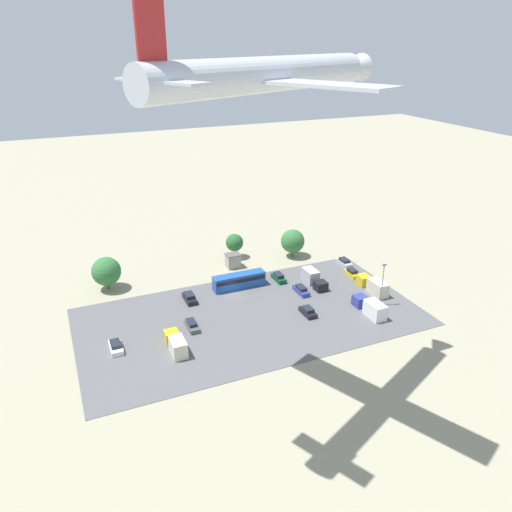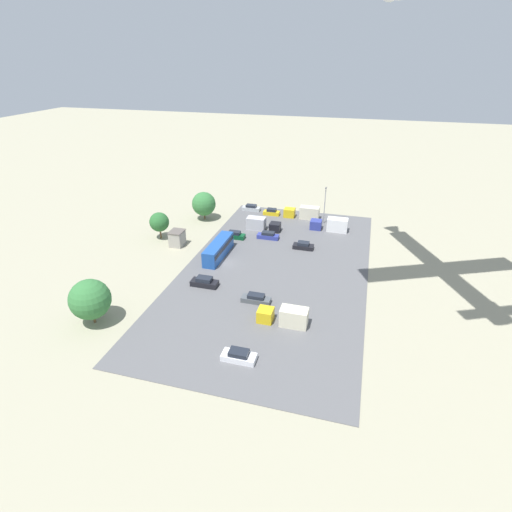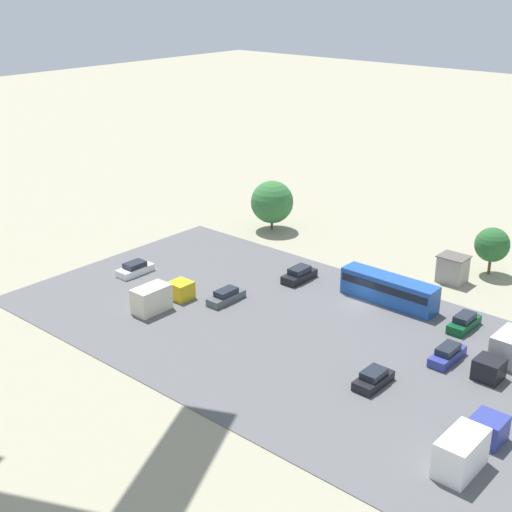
{
  "view_description": "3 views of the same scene",
  "coord_description": "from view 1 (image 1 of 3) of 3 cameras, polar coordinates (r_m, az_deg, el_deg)",
  "views": [
    {
      "loc": [
        31.41,
        85.22,
        48.67
      ],
      "look_at": [
        3.86,
        21.17,
        17.94
      ],
      "focal_mm": 35.0,
      "sensor_mm": 36.0,
      "label": 1
    },
    {
      "loc": [
        63.73,
        23.85,
        36.25
      ],
      "look_at": [
        0.09,
        6.03,
        2.47
      ],
      "focal_mm": 28.0,
      "sensor_mm": 36.0,
      "label": 2
    },
    {
      "loc": [
        -38.27,
        61.21,
        34.08
      ],
      "look_at": [
        5.4,
        11.06,
        7.64
      ],
      "focal_mm": 50.0,
      "sensor_mm": 36.0,
      "label": 3
    }
  ],
  "objects": [
    {
      "name": "ground_plane",
      "position": [
        103.04,
        -2.69,
        -4.43
      ],
      "size": [
        400.0,
        400.0,
        0.0
      ],
      "primitive_type": "plane",
      "color": "gray"
    },
    {
      "name": "parking_lot_surface",
      "position": [
        95.08,
        -0.57,
        -6.98
      ],
      "size": [
        63.69,
        33.42,
        0.08
      ],
      "color": "#565659",
      "rests_on": "ground"
    },
    {
      "name": "shed_building",
      "position": [
        114.34,
        -2.63,
        -0.52
      ],
      "size": [
        3.32,
        2.82,
        3.28
      ],
      "color": "#9E998E",
      "rests_on": "ground"
    },
    {
      "name": "bus",
      "position": [
        104.94,
        -1.96,
        -2.79
      ],
      "size": [
        11.17,
        2.59,
        3.1
      ],
      "rotation": [
        0.0,
        0.0,
        1.57
      ],
      "color": "#1E4C9E",
      "rests_on": "ground"
    },
    {
      "name": "parked_car_0",
      "position": [
        103.56,
        5.18,
        -3.9
      ],
      "size": [
        1.73,
        4.71,
        1.55
      ],
      "rotation": [
        0.0,
        0.0,
        3.14
      ],
      "color": "navy",
      "rests_on": "ground"
    },
    {
      "name": "parked_car_1",
      "position": [
        92.09,
        -7.35,
        -7.84
      ],
      "size": [
        1.71,
        4.76,
        1.45
      ],
      "color": "#4C5156",
      "rests_on": "ground"
    },
    {
      "name": "parked_car_2",
      "position": [
        96.02,
        5.95,
        -6.33
      ],
      "size": [
        1.91,
        4.2,
        1.47
      ],
      "color": "black",
      "rests_on": "ground"
    },
    {
      "name": "parked_car_3",
      "position": [
        100.99,
        -7.59,
        -4.76
      ],
      "size": [
        1.96,
        4.72,
        1.66
      ],
      "rotation": [
        0.0,
        0.0,
        3.14
      ],
      "color": "black",
      "rests_on": "ground"
    },
    {
      "name": "parked_car_4",
      "position": [
        108.44,
        2.6,
        -2.47
      ],
      "size": [
        1.77,
        4.56,
        1.6
      ],
      "color": "#0C4723",
      "rests_on": "ground"
    },
    {
      "name": "parked_car_5",
      "position": [
        88.83,
        -15.72,
        -9.92
      ],
      "size": [
        1.99,
        4.57,
        1.47
      ],
      "color": "silver",
      "rests_on": "ground"
    },
    {
      "name": "parked_car_6",
      "position": [
        117.47,
        10.05,
        -0.71
      ],
      "size": [
        1.88,
        4.62,
        1.49
      ],
      "color": "#ADB2B7",
      "rests_on": "ground"
    },
    {
      "name": "parked_car_7",
      "position": [
        112.3,
        10.92,
        -1.94
      ],
      "size": [
        1.83,
        4.02,
        1.59
      ],
      "rotation": [
        0.0,
        0.0,
        3.14
      ],
      "color": "gold",
      "rests_on": "ground"
    },
    {
      "name": "parked_truck_0",
      "position": [
        97.85,
        12.97,
        -5.75
      ],
      "size": [
        2.46,
        8.34,
        2.99
      ],
      "rotation": [
        0.0,
        0.0,
        3.14
      ],
      "color": "navy",
      "rests_on": "ground"
    },
    {
      "name": "parked_truck_1",
      "position": [
        106.1,
        13.29,
        -3.33
      ],
      "size": [
        2.36,
        8.55,
        3.0
      ],
      "rotation": [
        0.0,
        0.0,
        3.14
      ],
      "color": "gold",
      "rests_on": "ground"
    },
    {
      "name": "parked_truck_2",
      "position": [
        86.08,
        -9.1,
        -9.9
      ],
      "size": [
        2.34,
        7.51,
        2.81
      ],
      "rotation": [
        0.0,
        0.0,
        3.14
      ],
      "color": "gold",
      "rests_on": "ground"
    },
    {
      "name": "parked_truck_3",
      "position": [
        107.21,
        6.56,
        -2.57
      ],
      "size": [
        2.42,
        7.67,
        2.81
      ],
      "color": "black",
      "rests_on": "ground"
    },
    {
      "name": "tree_near_shed",
      "position": [
        119.34,
        4.21,
        1.7
      ],
      "size": [
        5.67,
        5.67,
        6.78
      ],
      "color": "brown",
      "rests_on": "ground"
    },
    {
      "name": "tree_apron_mid",
      "position": [
        107.94,
        -16.74,
        -1.69
      ],
      "size": [
        6.03,
        6.03,
        7.11
      ],
      "color": "brown",
      "rests_on": "ground"
    },
    {
      "name": "tree_apron_far",
      "position": [
        118.66,
        -2.48,
        1.54
      ],
      "size": [
        4.18,
        4.18,
        5.9
      ],
      "color": "brown",
      "rests_on": "ground"
    },
    {
      "name": "light_pole_lot_centre",
      "position": [
        99.96,
        14.25,
        -2.99
      ],
      "size": [
        0.9,
        0.28,
        8.75
      ],
      "color": "gray",
      "rests_on": "ground"
    },
    {
      "name": "airplane",
      "position": [
        58.93,
        1.92,
        20.04
      ],
      "size": [
        35.43,
        29.75,
        8.91
      ],
      "rotation": [
        0.0,
        0.0,
        2.01
      ],
      "color": "silver"
    }
  ]
}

